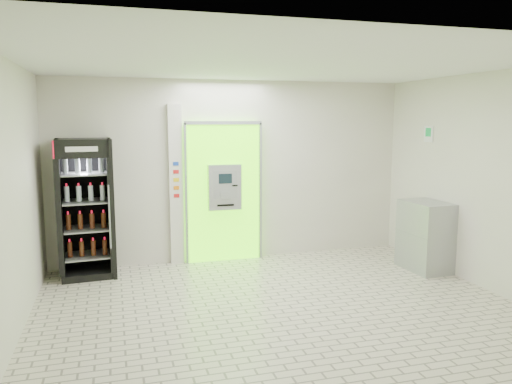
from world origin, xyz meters
name	(u,v)px	position (x,y,z in m)	size (l,w,h in m)	color
ground	(281,310)	(0.00, 0.00, 0.00)	(6.00, 6.00, 0.00)	beige
room_shell	(282,163)	(0.00, 0.00, 1.84)	(6.00, 6.00, 6.00)	silver
atm_assembly	(223,191)	(-0.20, 2.41, 1.17)	(1.30, 0.24, 2.33)	#60FF09
pillar	(176,185)	(-0.98, 2.45, 1.30)	(0.22, 0.11, 2.60)	silver
beverage_cooler	(86,211)	(-2.37, 2.15, 1.00)	(0.83, 0.77, 2.08)	black
steel_cabinet	(425,236)	(2.72, 0.98, 0.54)	(0.58, 0.84, 1.09)	#999CA0
exit_sign	(429,134)	(2.99, 1.40, 2.12)	(0.02, 0.22, 0.26)	white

